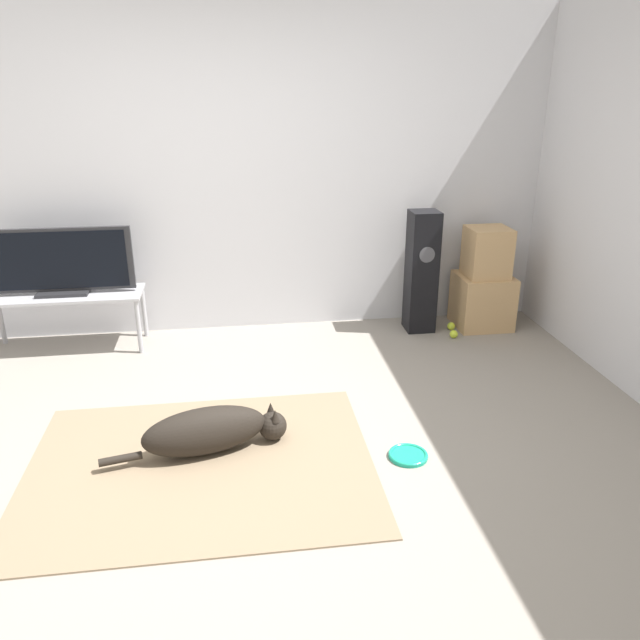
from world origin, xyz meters
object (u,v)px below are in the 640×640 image
Objects in this scene: tv at (59,262)px; tennis_ball_by_boxes at (451,326)px; cardboard_box_lower at (482,301)px; frisbee at (408,455)px; tv_stand at (65,300)px; dog at (211,431)px; floor_speaker at (422,272)px; tennis_ball_near_speaker at (454,334)px; cardboard_box_upper at (487,252)px.

tv reaches higher than tennis_ball_by_boxes.
cardboard_box_lower reaches higher than tennis_ball_by_boxes.
tv_stand is at bearing 139.97° from frisbee.
dog is 2.39m from floor_speaker.
tennis_ball_by_boxes and tennis_ball_near_speaker have the same top height.
dog is 2.53m from tennis_ball_by_boxes.
frisbee is 0.22× the size of floor_speaker.
cardboard_box_upper is at bearing -0.17° from tv.
dog reaches higher than tennis_ball_near_speaker.
floor_speaker is 0.57m from tennis_ball_near_speaker.
floor_speaker is 15.21× the size of tennis_ball_near_speaker.
dog is 1.11m from frisbee.
tennis_ball_near_speaker is at bearing -4.32° from tv_stand.
tennis_ball_near_speaker is (0.84, 1.62, 0.02)m from frisbee.
cardboard_box_upper is at bearing 10.47° from tennis_ball_by_boxes.
cardboard_box_lower is 1.10× the size of cardboard_box_upper.
tv reaches higher than tv_stand.
floor_speaker reaches higher than frisbee.
tennis_ball_near_speaker is (-0.32, -0.24, -0.19)m from cardboard_box_lower.
dog is at bearing 169.30° from frisbee.
tennis_ball_near_speaker reaches higher than frisbee.
tv is at bearing 139.93° from frisbee.
tv_stand is at bearing -179.89° from cardboard_box_lower.
frisbee is 2.91m from tv_stand.
cardboard_box_lower is at bearing 0.33° from floor_speaker.
floor_speaker is 0.93× the size of tv.
cardboard_box_upper is (2.24, 1.64, 0.51)m from dog.
floor_speaker reaches higher than cardboard_box_lower.
cardboard_box_lower is 0.43m from cardboard_box_upper.
frisbee is at bearing -10.70° from dog.
tv_stand is at bearing -90.00° from tv.
cardboard_box_lower is 3.40m from tv.
cardboard_box_upper is 0.38× the size of tv.
dog reaches higher than frisbee.
frisbee is 0.50× the size of cardboard_box_lower.
cardboard_box_lower is 0.44m from tennis_ball_near_speaker.
cardboard_box_lower is 0.41× the size of tv.
cardboard_box_upper is 6.17× the size of tennis_ball_near_speaker.
tennis_ball_near_speaker is at bearing 36.44° from dog.
tennis_ball_by_boxes is 0.18m from tennis_ball_near_speaker.
frisbee is 2.27m from cardboard_box_upper.
tennis_ball_by_boxes is at bearing 77.63° from tennis_ball_near_speaker.
floor_speaker reaches higher than cardboard_box_upper.
frisbee is at bearing -40.03° from tv_stand.
floor_speaker is 0.54m from tennis_ball_by_boxes.
floor_speaker is at bearing 134.53° from tennis_ball_near_speaker.
dog is 15.60× the size of tennis_ball_by_boxes.
cardboard_box_lower is 0.62m from floor_speaker.
tennis_ball_near_speaker is (1.92, 1.42, -0.11)m from dog.
tv is at bearing 175.63° from tennis_ball_near_speaker.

